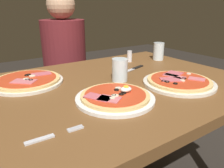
% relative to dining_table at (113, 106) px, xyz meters
% --- Properties ---
extents(dining_table, '(1.21, 0.89, 0.75)m').
position_rel_dining_table_xyz_m(dining_table, '(0.00, 0.00, 0.00)').
color(dining_table, brown).
rests_on(dining_table, ground).
extents(pizza_foreground, '(0.29, 0.29, 0.05)m').
position_rel_dining_table_xyz_m(pizza_foreground, '(-0.10, -0.16, 0.12)').
color(pizza_foreground, white).
rests_on(pizza_foreground, dining_table).
extents(pizza_across_left, '(0.31, 0.31, 0.03)m').
position_rel_dining_table_xyz_m(pizza_across_left, '(-0.31, 0.21, 0.12)').
color(pizza_across_left, silver).
rests_on(pizza_across_left, dining_table).
extents(pizza_across_right, '(0.31, 0.31, 0.03)m').
position_rel_dining_table_xyz_m(pizza_across_right, '(0.23, -0.17, 0.12)').
color(pizza_across_right, silver).
rests_on(pizza_across_right, dining_table).
extents(water_glass_near, '(0.07, 0.07, 0.10)m').
position_rel_dining_table_xyz_m(water_glass_near, '(0.04, 0.01, 0.16)').
color(water_glass_near, silver).
rests_on(water_glass_near, dining_table).
extents(water_glass_far, '(0.07, 0.07, 0.11)m').
position_rel_dining_table_xyz_m(water_glass_far, '(0.48, 0.20, 0.16)').
color(water_glass_far, silver).
rests_on(water_glass_far, dining_table).
extents(fork, '(0.16, 0.02, 0.00)m').
position_rel_dining_table_xyz_m(fork, '(-0.37, -0.26, 0.12)').
color(fork, silver).
rests_on(fork, dining_table).
extents(knife, '(0.19, 0.07, 0.01)m').
position_rel_dining_table_xyz_m(knife, '(0.21, 0.12, 0.12)').
color(knife, silver).
rests_on(knife, dining_table).
extents(salt_shaker, '(0.03, 0.03, 0.07)m').
position_rel_dining_table_xyz_m(salt_shaker, '(0.30, 0.26, 0.15)').
color(salt_shaker, white).
rests_on(salt_shaker, dining_table).
extents(diner_person, '(0.32, 0.32, 1.18)m').
position_rel_dining_table_xyz_m(diner_person, '(0.10, 0.80, -0.08)').
color(diner_person, black).
rests_on(diner_person, ground).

